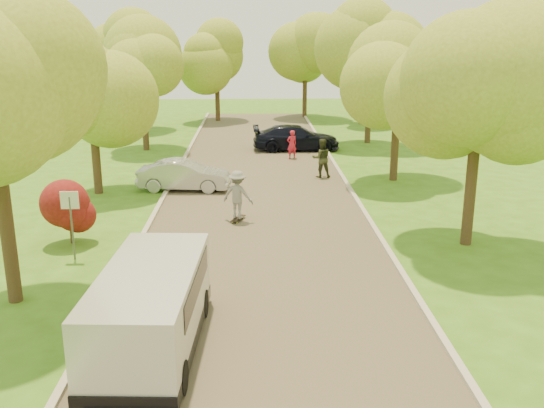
{
  "coord_description": "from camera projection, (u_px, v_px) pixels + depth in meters",
  "views": [
    {
      "loc": [
        -0.23,
        -13.78,
        6.82
      ],
      "look_at": [
        0.37,
        5.48,
        1.3
      ],
      "focal_mm": 40.0,
      "sensor_mm": 36.0,
      "label": 1
    }
  ],
  "objects": [
    {
      "name": "tree_bg_b",
      "position": [
        367.0,
        49.0,
        44.6
      ],
      "size": [
        5.12,
        5.0,
        7.95
      ],
      "color": "#382619",
      "rests_on": "ground"
    },
    {
      "name": "minivan",
      "position": [
        151.0,
        308.0,
        13.22
      ],
      "size": [
        2.24,
        5.18,
        1.89
      ],
      "rotation": [
        0.0,
        0.0,
        -0.05
      ],
      "color": "silver",
      "rests_on": "ground"
    },
    {
      "name": "tree_l_midb",
      "position": [
        95.0,
        87.0,
        25.19
      ],
      "size": [
        4.3,
        4.2,
        6.62
      ],
      "color": "#382619",
      "rests_on": "ground"
    },
    {
      "name": "tree_r_far",
      "position": [
        375.0,
        48.0,
        36.8
      ],
      "size": [
        5.33,
        5.2,
        8.34
      ],
      "color": "#382619",
      "rests_on": "ground"
    },
    {
      "name": "ground",
      "position": [
        264.0,
        314.0,
        15.13
      ],
      "size": [
        100.0,
        100.0,
        0.0
      ],
      "primitive_type": "plane",
      "color": "#3C6818",
      "rests_on": "ground"
    },
    {
      "name": "tree_bg_c",
      "position": [
        219.0,
        55.0,
        46.33
      ],
      "size": [
        4.92,
        4.8,
        7.33
      ],
      "color": "#382619",
      "rests_on": "ground"
    },
    {
      "name": "longboard",
      "position": [
        238.0,
        218.0,
        22.53
      ],
      "size": [
        0.57,
        0.95,
        0.11
      ],
      "rotation": [
        0.0,
        0.0,
        2.77
      ],
      "color": "black",
      "rests_on": "ground"
    },
    {
      "name": "red_shrub",
      "position": [
        70.0,
        211.0,
        19.92
      ],
      "size": [
        1.7,
        1.7,
        1.95
      ],
      "color": "#382619",
      "rests_on": "ground"
    },
    {
      "name": "skateboarder",
      "position": [
        238.0,
        195.0,
        22.28
      ],
      "size": [
        1.33,
        1.04,
        1.8
      ],
      "primitive_type": "imported",
      "rotation": [
        0.0,
        0.0,
        2.77
      ],
      "color": "gray",
      "rests_on": "longboard"
    },
    {
      "name": "person_olive",
      "position": [
        321.0,
        158.0,
        29.03
      ],
      "size": [
        0.99,
        0.8,
        1.89
      ],
      "primitive_type": "imported",
      "rotation": [
        0.0,
        0.0,
        3.24
      ],
      "color": "#303620",
      "rests_on": "ground"
    },
    {
      "name": "tree_r_midb",
      "position": [
        403.0,
        75.0,
        27.43
      ],
      "size": [
        4.51,
        4.4,
        7.01
      ],
      "color": "#382619",
      "rests_on": "ground"
    },
    {
      "name": "curb_right",
      "position": [
        367.0,
        216.0,
        22.92
      ],
      "size": [
        0.18,
        60.0,
        0.12
      ],
      "primitive_type": "cube",
      "color": "#B2AD9E",
      "rests_on": "ground"
    },
    {
      "name": "tree_l_mida",
      "position": [
        0.0,
        102.0,
        14.47
      ],
      "size": [
        4.71,
        4.6,
        7.39
      ],
      "color": "#382619",
      "rests_on": "ground"
    },
    {
      "name": "tree_bg_a",
      "position": [
        130.0,
        53.0,
        42.22
      ],
      "size": [
        5.12,
        5.0,
        7.72
      ],
      "color": "#382619",
      "rests_on": "ground"
    },
    {
      "name": "curb_left",
      "position": [
        152.0,
        218.0,
        22.67
      ],
      "size": [
        0.18,
        60.0,
        0.12
      ],
      "primitive_type": "cube",
      "color": "#B2AD9E",
      "rests_on": "ground"
    },
    {
      "name": "road",
      "position": [
        260.0,
        219.0,
        22.81
      ],
      "size": [
        8.0,
        60.0,
        0.01
      ],
      "primitive_type": "cube",
      "color": "#4C4438",
      "rests_on": "ground"
    },
    {
      "name": "tree_r_mida",
      "position": [
        488.0,
        74.0,
        18.62
      ],
      "size": [
        5.13,
        5.0,
        7.95
      ],
      "color": "#382619",
      "rests_on": "ground"
    },
    {
      "name": "silver_sedan",
      "position": [
        184.0,
        175.0,
        26.77
      ],
      "size": [
        4.19,
        1.79,
        1.34
      ],
      "primitive_type": "imported",
      "rotation": [
        0.0,
        0.0,
        1.48
      ],
      "color": "#A7A8AC",
      "rests_on": "ground"
    },
    {
      "name": "tree_l_far",
      "position": [
        145.0,
        55.0,
        34.57
      ],
      "size": [
        4.92,
        4.8,
        7.79
      ],
      "color": "#382619",
      "rests_on": "ground"
    },
    {
      "name": "street_sign",
      "position": [
        71.0,
        211.0,
        18.36
      ],
      "size": [
        0.55,
        0.06,
        2.17
      ],
      "color": "#59595E",
      "rests_on": "ground"
    },
    {
      "name": "person_striped",
      "position": [
        292.0,
        145.0,
        33.35
      ],
      "size": [
        0.68,
        0.58,
        1.58
      ],
      "primitive_type": "imported",
      "rotation": [
        0.0,
        0.0,
        3.55
      ],
      "color": "#B71B33",
      "rests_on": "ground"
    },
    {
      "name": "dark_sedan",
      "position": [
        296.0,
        138.0,
        35.79
      ],
      "size": [
        5.13,
        2.18,
        1.48
      ],
      "primitive_type": "imported",
      "rotation": [
        0.0,
        0.0,
        1.59
      ],
      "color": "black",
      "rests_on": "ground"
    },
    {
      "name": "tree_bg_d",
      "position": [
        308.0,
        50.0,
        48.38
      ],
      "size": [
        5.12,
        5.0,
        7.72
      ],
      "color": "#382619",
      "rests_on": "ground"
    }
  ]
}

